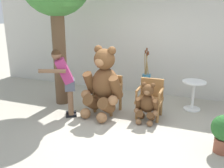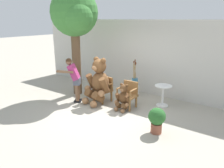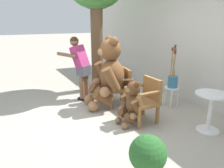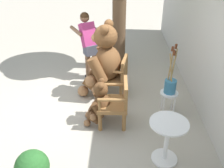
{
  "view_description": "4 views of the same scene",
  "coord_description": "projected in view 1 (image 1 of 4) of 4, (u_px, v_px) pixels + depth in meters",
  "views": [
    {
      "loc": [
        1.59,
        -4.56,
        2.38
      ],
      "look_at": [
        -0.28,
        0.33,
        0.79
      ],
      "focal_mm": 40.0,
      "sensor_mm": 36.0,
      "label": 1
    },
    {
      "loc": [
        4.03,
        -5.09,
        2.82
      ],
      "look_at": [
        0.26,
        0.13,
        0.89
      ],
      "focal_mm": 35.0,
      "sensor_mm": 36.0,
      "label": 2
    },
    {
      "loc": [
        3.73,
        -1.71,
        1.92
      ],
      "look_at": [
        -0.26,
        0.38,
        0.6
      ],
      "focal_mm": 35.0,
      "sensor_mm": 36.0,
      "label": 3
    },
    {
      "loc": [
        4.18,
        0.73,
        2.95
      ],
      "look_at": [
        0.27,
        0.62,
        0.68
      ],
      "focal_mm": 40.0,
      "sensor_mm": 36.0,
      "label": 4
    }
  ],
  "objects": [
    {
      "name": "teddy_bear_large",
      "position": [
        103.0,
        82.0,
        5.64
      ],
      "size": [
        0.99,
        0.98,
        1.6
      ],
      "color": "brown",
      "rests_on": "ground"
    },
    {
      "name": "person_visitor",
      "position": [
        65.0,
        77.0,
        5.51
      ],
      "size": [
        0.64,
        0.72,
        1.55
      ],
      "color": "black",
      "rests_on": "ground"
    },
    {
      "name": "round_side_table",
      "position": [
        193.0,
        92.0,
        6.01
      ],
      "size": [
        0.56,
        0.56,
        0.72
      ],
      "color": "white",
      "rests_on": "ground"
    },
    {
      "name": "wooden_chair_right",
      "position": [
        150.0,
        97.0,
        5.62
      ],
      "size": [
        0.56,
        0.52,
        0.86
      ],
      "color": "olive",
      "rests_on": "ground"
    },
    {
      "name": "wooden_chair_left",
      "position": [
        109.0,
        92.0,
        5.96
      ],
      "size": [
        0.65,
        0.62,
        0.86
      ],
      "color": "olive",
      "rests_on": "ground"
    },
    {
      "name": "back_wall",
      "position": [
        147.0,
        45.0,
        7.05
      ],
      "size": [
        10.0,
        0.16,
        2.8
      ],
      "primitive_type": "cube",
      "color": "beige",
      "rests_on": "ground"
    },
    {
      "name": "potted_plant",
      "position": [
        224.0,
        131.0,
        4.2
      ],
      "size": [
        0.44,
        0.44,
        0.68
      ],
      "color": "brown",
      "rests_on": "ground"
    },
    {
      "name": "brush_bucket",
      "position": [
        146.0,
        77.0,
        6.58
      ],
      "size": [
        0.22,
        0.22,
        0.95
      ],
      "color": "teal",
      "rests_on": "white_stool"
    },
    {
      "name": "white_stool",
      "position": [
        146.0,
        87.0,
        6.66
      ],
      "size": [
        0.34,
        0.34,
        0.46
      ],
      "color": "white",
      "rests_on": "ground"
    },
    {
      "name": "teddy_bear_small",
      "position": [
        147.0,
        103.0,
        5.37
      ],
      "size": [
        0.52,
        0.49,
        0.87
      ],
      "color": "brown",
      "rests_on": "ground"
    },
    {
      "name": "ground_plane",
      "position": [
        119.0,
        125.0,
        5.31
      ],
      "size": [
        60.0,
        60.0,
        0.0
      ],
      "primitive_type": "plane",
      "color": "#A8A091"
    }
  ]
}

